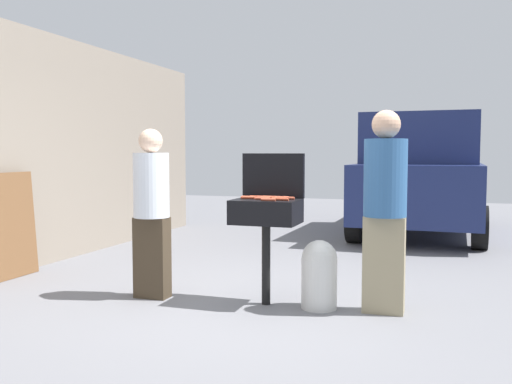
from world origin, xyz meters
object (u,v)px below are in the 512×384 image
(hot_dog_0, at_px, (263,198))
(hot_dog_3, at_px, (279,199))
(hot_dog_9, at_px, (287,198))
(hot_dog_4, at_px, (270,197))
(hot_dog_11, at_px, (282,198))
(person_right, at_px, (385,204))
(propane_tank, at_px, (319,273))
(hot_dog_1, at_px, (268,200))
(hot_dog_6, at_px, (257,197))
(person_left, at_px, (151,207))
(hot_dog_2, at_px, (249,197))
(hot_dog_5, at_px, (264,197))
(hot_dog_8, at_px, (271,198))
(parked_minivan, at_px, (422,174))
(bbq_grill, at_px, (266,216))
(hot_dog_7, at_px, (248,198))
(hot_dog_10, at_px, (282,199))
(leaning_board, at_px, (5,226))

(hot_dog_0, xyz_separation_m, hot_dog_3, (0.15, 0.01, 0.00))
(hot_dog_3, bearing_deg, hot_dog_9, 67.10)
(hot_dog_4, distance_m, hot_dog_11, 0.12)
(hot_dog_4, height_order, person_right, person_right)
(hot_dog_9, bearing_deg, propane_tank, -9.07)
(hot_dog_0, relative_size, hot_dog_1, 1.00)
(hot_dog_6, distance_m, person_left, 1.02)
(hot_dog_2, distance_m, person_left, 0.95)
(hot_dog_0, bearing_deg, hot_dog_3, 4.01)
(hot_dog_11, bearing_deg, hot_dog_5, -166.85)
(hot_dog_8, height_order, parked_minivan, parked_minivan)
(hot_dog_6, distance_m, hot_dog_9, 0.31)
(bbq_grill, height_order, hot_dog_6, hot_dog_6)
(hot_dog_1, bearing_deg, parked_minivan, 78.46)
(hot_dog_7, relative_size, propane_tank, 0.21)
(hot_dog_3, relative_size, hot_dog_11, 1.00)
(hot_dog_3, bearing_deg, hot_dog_10, -48.06)
(person_right, bearing_deg, hot_dog_2, -7.35)
(hot_dog_4, distance_m, leaning_board, 3.04)
(hot_dog_9, distance_m, hot_dog_10, 0.15)
(hot_dog_1, xyz_separation_m, hot_dog_2, (-0.25, 0.20, 0.00))
(person_left, bearing_deg, hot_dog_11, -5.59)
(bbq_grill, height_order, person_left, person_left)
(hot_dog_2, bearing_deg, hot_dog_3, -15.36)
(hot_dog_5, bearing_deg, hot_dog_0, -77.46)
(hot_dog_2, relative_size, hot_dog_9, 1.00)
(hot_dog_3, distance_m, hot_dog_6, 0.29)
(hot_dog_4, xyz_separation_m, hot_dog_6, (-0.12, -0.02, 0.00))
(hot_dog_0, bearing_deg, hot_dog_11, 49.39)
(hot_dog_1, relative_size, parked_minivan, 0.03)
(hot_dog_0, bearing_deg, hot_dog_4, 84.97)
(hot_dog_1, xyz_separation_m, hot_dog_3, (0.07, 0.12, 0.00))
(bbq_grill, distance_m, hot_dog_0, 0.17)
(hot_dog_4, xyz_separation_m, hot_dog_11, (0.12, -0.01, 0.00))
(hot_dog_10, height_order, leaning_board, leaning_board)
(person_left, relative_size, leaning_board, 1.38)
(hot_dog_9, distance_m, hot_dog_11, 0.07)
(hot_dog_1, bearing_deg, hot_dog_3, 60.35)
(hot_dog_8, bearing_deg, hot_dog_10, -36.53)
(bbq_grill, relative_size, person_left, 0.60)
(hot_dog_5, relative_size, hot_dog_10, 1.00)
(hot_dog_10, bearing_deg, person_left, -178.32)
(hot_dog_8, distance_m, person_right, 1.02)
(hot_dog_6, distance_m, propane_tank, 0.91)
(person_left, bearing_deg, hot_dog_4, -4.19)
(hot_dog_6, bearing_deg, hot_dog_9, -5.27)
(hot_dog_4, xyz_separation_m, person_left, (-1.11, -0.23, -0.10))
(hot_dog_5, height_order, hot_dog_10, same)
(hot_dog_2, bearing_deg, parked_minivan, 75.39)
(hot_dog_3, distance_m, hot_dog_9, 0.12)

